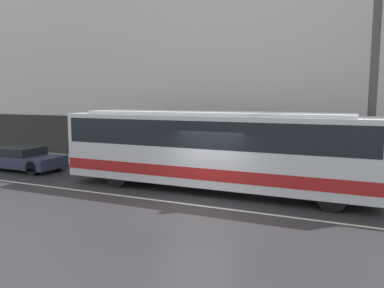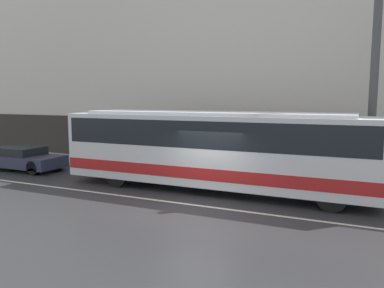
{
  "view_description": "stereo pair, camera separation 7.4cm",
  "coord_description": "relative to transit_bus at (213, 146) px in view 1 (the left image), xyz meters",
  "views": [
    {
      "loc": [
        4.91,
        -11.61,
        3.72
      ],
      "look_at": [
        -1.3,
        2.29,
        1.83
      ],
      "focal_mm": 35.0,
      "sensor_mm": 36.0,
      "label": 1
    },
    {
      "loc": [
        4.98,
        -11.58,
        3.72
      ],
      "look_at": [
        -1.3,
        2.29,
        1.83
      ],
      "focal_mm": 35.0,
      "sensor_mm": 36.0,
      "label": 2
    }
  ],
  "objects": [
    {
      "name": "ground_plane",
      "position": [
        0.4,
        -2.29,
        -1.79
      ],
      "size": [
        60.0,
        60.0,
        0.0
      ],
      "primitive_type": "plane",
      "color": "#2D2D30"
    },
    {
      "name": "sedan_dark_behind",
      "position": [
        -10.63,
        -0.0,
        -1.2
      ],
      "size": [
        4.53,
        1.87,
        1.18
      ],
      "color": "#2D334C",
      "rests_on": "ground_plane"
    },
    {
      "name": "lane_stripe",
      "position": [
        0.4,
        -2.29,
        -1.78
      ],
      "size": [
        54.0,
        0.14,
        0.01
      ],
      "color": "beige",
      "rests_on": "ground_plane"
    },
    {
      "name": "sidewalk",
      "position": [
        0.4,
        3.05,
        -1.71
      ],
      "size": [
        60.0,
        2.67,
        0.16
      ],
      "color": "#A09E99",
      "rests_on": "ground_plane"
    },
    {
      "name": "utility_pole_near",
      "position": [
        5.75,
        2.4,
        2.75
      ],
      "size": [
        0.31,
        0.31,
        8.74
      ],
      "color": "#4C4C4F",
      "rests_on": "sidewalk"
    },
    {
      "name": "building_facade",
      "position": [
        0.4,
        4.53,
        3.23
      ],
      "size": [
        60.0,
        0.35,
        10.41
      ],
      "color": "silver",
      "rests_on": "ground_plane"
    },
    {
      "name": "transit_bus",
      "position": [
        0.0,
        0.0,
        0.0
      ],
      "size": [
        12.48,
        2.62,
        3.17
      ],
      "color": "silver",
      "rests_on": "ground_plane"
    }
  ]
}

